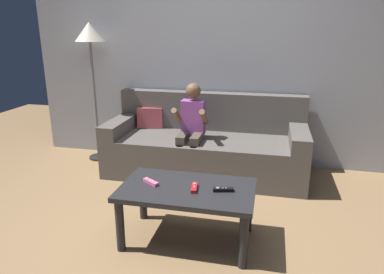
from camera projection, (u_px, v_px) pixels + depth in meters
name	position (u px, v px, depth m)	size (l,w,h in m)	color
ground_plane	(162.00, 252.00, 2.43)	(8.23, 8.23, 0.00)	olive
wall_back	(211.00, 50.00, 3.81)	(4.12, 0.05, 2.50)	#999EA8
couch	(205.00, 146.00, 3.73)	(2.04, 0.80, 0.81)	#56514C
person_seated_on_couch	(191.00, 126.00, 3.51)	(0.33, 0.40, 0.96)	#4C4238
coffee_table	(187.00, 196.00, 2.48)	(0.94, 0.55, 0.42)	#232326
game_remote_red_near_edge	(194.00, 188.00, 2.43)	(0.06, 0.14, 0.03)	red
game_remote_pink_center	(151.00, 182.00, 2.52)	(0.14, 0.11, 0.03)	pink
game_remote_black_far_corner	(223.00, 190.00, 2.40)	(0.14, 0.07, 0.03)	black
floor_lamp	(90.00, 43.00, 3.81)	(0.32, 0.32, 1.54)	black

